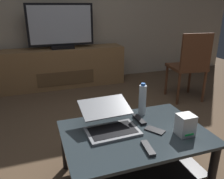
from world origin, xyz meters
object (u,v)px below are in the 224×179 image
Objects in this scene: television at (61,27)px; soundbar_remote at (148,148)px; tv_remote at (139,120)px; dining_chair at (190,64)px; water_bottle_near at (142,100)px; coffee_table at (134,147)px; router_box at (185,125)px; laptop at (109,121)px; media_cabinet at (64,67)px; cell_phone at (155,130)px.

soundbar_remote is (0.16, -2.60, -0.52)m from television.
dining_chair is at bearing 38.65° from tv_remote.
tv_remote is at bearing -139.93° from dining_chair.
water_bottle_near reaches higher than soundbar_remote.
dining_chair is (1.36, 1.20, 0.24)m from coffee_table.
router_box reaches higher than soundbar_remote.
coffee_table is at bearing 93.83° from soundbar_remote.
router_box is 0.56× the size of water_bottle_near.
water_bottle_near is at bearing 54.25° from coffee_table.
dining_chair reaches higher than coffee_table.
laptop is at bearing -157.38° from water_bottle_near.
laptop is at bearing -89.56° from media_cabinet.
soundbar_remote is at bearing -163.27° from cell_phone.
media_cabinet is 12.28× the size of tv_remote.
media_cabinet is at bearing 99.23° from water_bottle_near.
television reaches higher than soundbar_remote.
water_bottle_near is at bearing 49.35° from cell_phone.
tv_remote is (0.26, 0.03, -0.05)m from laptop.
dining_chair reaches higher than soundbar_remote.
dining_chair is at bearing 52.14° from router_box.
media_cabinet is at bearing 100.91° from router_box.
water_bottle_near is 1.93× the size of cell_phone.
dining_chair reaches higher than cell_phone.
soundbar_remote is (-0.01, -0.22, 0.14)m from coffee_table.
media_cabinet is 2.46m from cell_phone.
laptop is (0.02, -2.29, 0.17)m from media_cabinet.
router_box is (0.32, -0.14, 0.21)m from coffee_table.
laptop is 1.50× the size of water_bottle_near.
router_box is 0.42m from water_bottle_near.
router_box is at bearing -79.00° from television.
television is at bearing -90.00° from media_cabinet.
television is at bearing 99.33° from water_bottle_near.
tv_remote is (-1.26, -1.06, -0.10)m from dining_chair.
soundbar_remote is at bearing -66.22° from laptop.
media_cabinet is 0.64m from television.
media_cabinet is 2.63m from soundbar_remote.
television is 2.61m from router_box.
dining_chair is 1.70m from router_box.
water_bottle_near reaches higher than coffee_table.
router_box is 0.94× the size of soundbar_remote.
dining_chair reaches higher than media_cabinet.
dining_chair is (1.53, -1.20, 0.22)m from media_cabinet.
television is 2.20m from water_bottle_near.
television reaches higher than router_box.
cell_phone is 0.18m from tv_remote.
cell_phone is (-0.17, 0.11, -0.07)m from router_box.
router_box is at bearing -79.09° from media_cabinet.
coffee_table is 0.41m from router_box.
dining_chair is 5.91× the size of tv_remote.
television is 6.67× the size of router_box.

